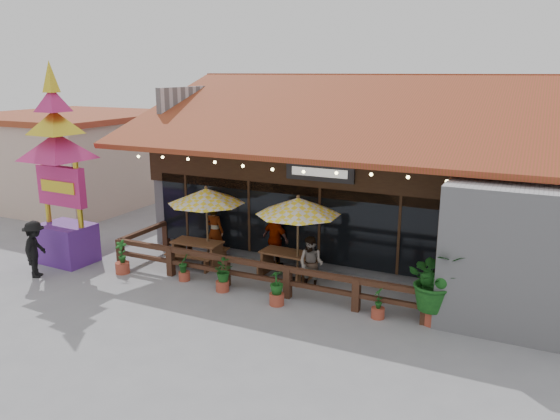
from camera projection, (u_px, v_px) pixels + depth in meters
The scene contains 19 objects.
ground at pixel (311, 294), 15.54m from camera, with size 100.00×100.00×0.00m, color gray.
restaurant_building at pixel (385, 179), 20.66m from camera, with size 15.50×14.73×6.09m.
patio_railing at pixel (237, 265), 16.11m from camera, with size 10.00×2.60×0.92m.
neighbor_building at pixel (75, 157), 26.57m from camera, with size 8.40×8.40×4.22m.
umbrella_left at pixel (206, 196), 17.40m from camera, with size 3.13×3.13×2.64m.
umbrella_right at pixel (298, 206), 15.91m from camera, with size 3.23×3.23×2.69m.
picnic_table_left at pixel (198, 249), 17.84m from camera, with size 1.70×1.48×0.79m.
picnic_table_right at pixel (287, 260), 16.79m from camera, with size 1.72×1.50×0.79m.
thai_sign_tower at pixel (58, 152), 17.30m from camera, with size 2.69×2.69×6.98m.
tropical_plant at pixel (435, 282), 13.46m from camera, with size 1.80×1.69×1.97m.
diner_a at pixel (215, 231), 18.43m from camera, with size 0.67×0.44×1.84m, color #352210.
diner_b at pixel (311, 264), 15.70m from camera, with size 0.77×0.60×1.59m, color #352210.
diner_c at pixel (276, 239), 17.53m from camera, with size 1.09×0.46×1.87m, color #352210.
pedestrian at pixel (35, 249), 16.67m from camera, with size 1.15×0.66×1.78m, color black.
planter_a at pixel (122, 259), 17.07m from camera, with size 0.44×0.44×1.08m.
planter_b at pixel (184, 268), 16.49m from camera, with size 0.34×0.36×0.84m.
planter_c at pixel (222, 274), 15.65m from camera, with size 0.71×0.67×0.94m.
planter_d at pixel (277, 288), 14.74m from camera, with size 0.52×0.52×0.99m.
planter_e at pixel (378, 305), 13.97m from camera, with size 0.34×0.34×0.84m.
Camera 1 is at (5.50, -13.41, 6.17)m, focal length 35.00 mm.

